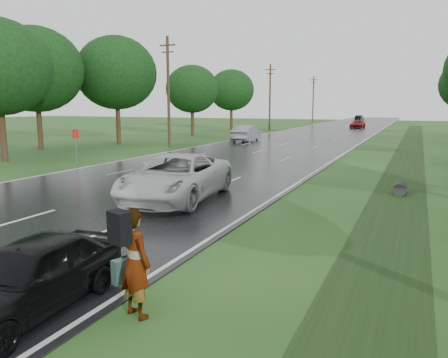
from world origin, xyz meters
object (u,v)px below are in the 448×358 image
road_sign (76,139)px  silver_sedan (246,133)px  dark_sedan (29,275)px  white_pickup (176,177)px  pedestrian (134,261)px

road_sign → silver_sedan: size_ratio=0.44×
road_sign → silver_sedan: 21.37m
dark_sedan → white_pickup: bearing=100.9°
road_sign → dark_sedan: (14.17, -16.72, -0.90)m
silver_sedan → dark_sedan: bearing=101.3°
pedestrian → road_sign: bearing=-26.3°
pedestrian → dark_sedan: 1.99m
white_pickup → dark_sedan: bearing=-81.6°
pedestrian → dark_sedan: size_ratio=0.50×
road_sign → dark_sedan: bearing=-49.7°
dark_sedan → silver_sedan: (-10.24, 37.71, 0.15)m
pedestrian → silver_sedan: bearing=-53.3°
dark_sedan → silver_sedan: silver_sedan is taller
dark_sedan → silver_sedan: size_ratio=0.79×
white_pickup → dark_sedan: (2.50, -9.72, -0.21)m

